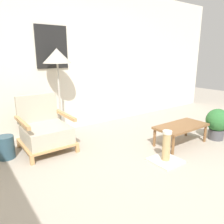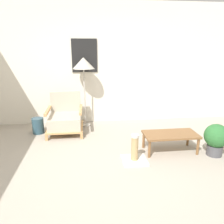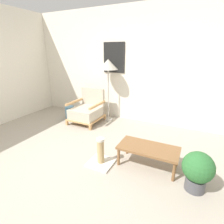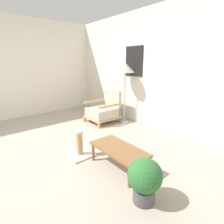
% 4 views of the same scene
% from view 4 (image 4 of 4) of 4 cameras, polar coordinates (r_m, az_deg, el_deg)
% --- Properties ---
extents(ground_plane, '(14.00, 14.00, 0.00)m').
position_cam_4_polar(ground_plane, '(3.28, -20.09, -13.02)').
color(ground_plane, '#A89E8E').
extents(wall_back, '(8.00, 0.09, 2.70)m').
position_cam_4_polar(wall_back, '(4.33, 11.11, 13.32)').
color(wall_back, silver).
rests_on(wall_back, ground_plane).
extents(wall_left, '(0.06, 8.00, 2.70)m').
position_cam_4_polar(wall_left, '(5.58, -26.09, 12.57)').
color(wall_left, silver).
rests_on(wall_left, ground_plane).
extents(armchair, '(0.72, 0.75, 0.81)m').
position_cam_4_polar(armchair, '(4.62, -2.79, 0.54)').
color(armchair, tan).
rests_on(armchair, ground_plane).
extents(floor_lamp, '(0.47, 0.47, 1.52)m').
position_cam_4_polar(floor_lamp, '(4.37, 4.33, 13.68)').
color(floor_lamp, '#B7B2A8').
rests_on(floor_lamp, ground_plane).
extents(coffee_table, '(0.90, 0.45, 0.32)m').
position_cam_4_polar(coffee_table, '(2.64, 2.24, -12.37)').
color(coffee_table, brown).
rests_on(coffee_table, ground_plane).
extents(vase, '(0.24, 0.24, 0.32)m').
position_cam_4_polar(vase, '(5.11, -6.39, 0.37)').
color(vase, '#2D4C5B').
rests_on(vase, ground_plane).
extents(potted_plant, '(0.39, 0.39, 0.54)m').
position_cam_4_polar(potted_plant, '(2.09, 10.61, -20.55)').
color(potted_plant, '#4C4C51').
rests_on(potted_plant, ground_plane).
extents(scratching_post, '(0.39, 0.39, 0.45)m').
position_cam_4_polar(scratching_post, '(3.06, -10.47, -11.54)').
color(scratching_post, beige).
rests_on(scratching_post, ground_plane).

